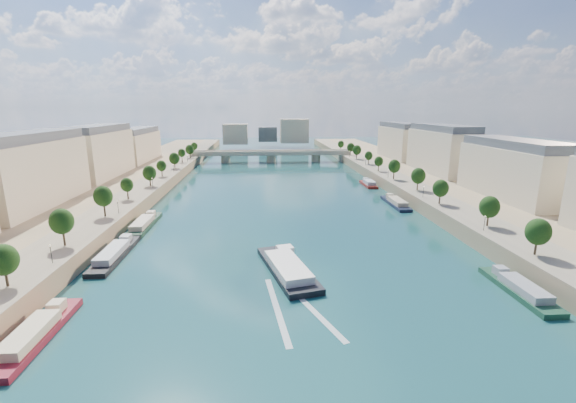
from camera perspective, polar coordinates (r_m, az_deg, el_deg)
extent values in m
plane|color=#0D3539|center=(155.18, -1.19, -0.26)|extent=(700.00, 700.00, 0.00)
cube|color=#9E8460|center=(167.27, -26.65, 0.17)|extent=(44.00, 520.00, 5.00)
cube|color=#9E8460|center=(173.75, 23.26, 0.98)|extent=(44.00, 520.00, 5.00)
cube|color=gray|center=(161.56, -21.83, 1.15)|extent=(14.00, 520.00, 0.10)
cube|color=gray|center=(166.89, 18.76, 1.78)|extent=(14.00, 520.00, 0.10)
cylinder|color=#382B1E|center=(88.62, -36.61, -9.33)|extent=(0.50, 0.50, 3.82)
cylinder|color=#382B1E|center=(108.22, -29.97, -4.60)|extent=(0.50, 0.50, 3.82)
ellipsoid|color=black|center=(107.26, -30.19, -2.77)|extent=(4.80, 4.80, 5.52)
cylinder|color=#382B1E|center=(129.31, -25.48, -1.32)|extent=(0.50, 0.50, 3.82)
ellipsoid|color=black|center=(128.51, -25.64, 0.23)|extent=(4.80, 4.80, 5.52)
cylinder|color=#382B1E|center=(151.27, -22.28, 1.03)|extent=(0.50, 0.50, 3.82)
ellipsoid|color=black|center=(150.59, -22.41, 2.36)|extent=(4.80, 4.80, 5.52)
cylinder|color=#382B1E|center=(173.77, -19.90, 2.77)|extent=(0.50, 0.50, 3.82)
ellipsoid|color=black|center=(173.18, -20.00, 3.94)|extent=(4.80, 4.80, 5.52)
cylinder|color=#382B1E|center=(196.63, -18.06, 4.11)|extent=(0.50, 0.50, 3.82)
ellipsoid|color=black|center=(196.10, -18.14, 5.14)|extent=(4.80, 4.80, 5.52)
cylinder|color=#382B1E|center=(219.73, -16.61, 5.16)|extent=(0.50, 0.50, 3.82)
ellipsoid|color=black|center=(219.26, -16.67, 6.09)|extent=(4.80, 4.80, 5.52)
cylinder|color=#382B1E|center=(243.00, -15.43, 6.01)|extent=(0.50, 0.50, 3.82)
ellipsoid|color=black|center=(242.58, -15.48, 6.85)|extent=(4.80, 4.80, 5.52)
cylinder|color=#382B1E|center=(266.41, -14.45, 6.72)|extent=(0.50, 0.50, 3.82)
ellipsoid|color=black|center=(266.02, -14.50, 7.48)|extent=(4.80, 4.80, 5.52)
cylinder|color=#382B1E|center=(289.91, -13.63, 7.30)|extent=(0.50, 0.50, 3.82)
ellipsoid|color=black|center=(289.55, -13.67, 8.01)|extent=(4.80, 4.80, 5.52)
cylinder|color=#382B1E|center=(103.44, 33.63, -5.87)|extent=(0.50, 0.50, 3.82)
ellipsoid|color=black|center=(102.43, 33.90, -3.97)|extent=(4.80, 4.80, 5.52)
cylinder|color=#382B1E|center=(122.23, 26.90, -2.29)|extent=(0.50, 0.50, 3.82)
ellipsoid|color=black|center=(121.38, 27.08, -0.66)|extent=(4.80, 4.80, 5.52)
cylinder|color=#382B1E|center=(142.60, 22.04, 0.32)|extent=(0.50, 0.50, 3.82)
ellipsoid|color=black|center=(141.87, 22.17, 1.73)|extent=(4.80, 4.80, 5.52)
cylinder|color=#382B1E|center=(163.95, 18.43, 2.27)|extent=(0.50, 0.50, 3.82)
ellipsoid|color=black|center=(163.32, 18.52, 3.50)|extent=(4.80, 4.80, 5.52)
cylinder|color=#382B1E|center=(185.95, 15.65, 3.76)|extent=(0.50, 0.50, 3.82)
ellipsoid|color=black|center=(185.40, 15.72, 4.85)|extent=(4.80, 4.80, 5.52)
cylinder|color=#382B1E|center=(208.40, 13.46, 4.92)|extent=(0.50, 0.50, 3.82)
ellipsoid|color=black|center=(207.90, 13.51, 5.90)|extent=(4.80, 4.80, 5.52)
cylinder|color=#382B1E|center=(231.15, 11.69, 5.85)|extent=(0.50, 0.50, 3.82)
ellipsoid|color=black|center=(230.70, 11.73, 6.73)|extent=(4.80, 4.80, 5.52)
cylinder|color=#382B1E|center=(254.14, 10.23, 6.61)|extent=(0.50, 0.50, 3.82)
ellipsoid|color=black|center=(253.73, 10.27, 7.41)|extent=(4.80, 4.80, 5.52)
cylinder|color=#382B1E|center=(277.29, 9.02, 7.24)|extent=(0.50, 0.50, 3.82)
ellipsoid|color=black|center=(276.92, 9.05, 7.98)|extent=(4.80, 4.80, 5.52)
cylinder|color=#382B1E|center=(300.58, 7.99, 7.77)|extent=(0.50, 0.50, 3.82)
ellipsoid|color=black|center=(300.24, 8.01, 8.45)|extent=(4.80, 4.80, 5.52)
cylinder|color=black|center=(96.97, -31.64, -6.74)|extent=(0.14, 0.14, 4.00)
sphere|color=#FFE5B2|center=(96.33, -31.80, -5.57)|extent=(0.36, 0.36, 0.36)
cylinder|color=black|center=(132.03, -23.86, -0.83)|extent=(0.14, 0.14, 4.00)
sphere|color=#FFE5B2|center=(131.56, -23.95, 0.06)|extent=(0.36, 0.36, 0.36)
cylinder|color=black|center=(169.30, -19.44, 2.56)|extent=(0.14, 0.14, 4.00)
sphere|color=#FFE5B2|center=(168.93, -19.50, 3.26)|extent=(0.36, 0.36, 0.36)
cylinder|color=black|center=(207.59, -16.62, 4.71)|extent=(0.14, 0.14, 4.00)
sphere|color=#FFE5B2|center=(207.29, -16.66, 5.29)|extent=(0.36, 0.36, 0.36)
cylinder|color=black|center=(246.42, -14.68, 6.18)|extent=(0.14, 0.14, 4.00)
sphere|color=#FFE5B2|center=(246.17, -14.71, 6.67)|extent=(0.36, 0.36, 0.36)
cylinder|color=black|center=(116.83, 27.08, -2.96)|extent=(0.14, 0.14, 4.00)
sphere|color=#FFE5B2|center=(116.30, 27.20, -1.97)|extent=(0.36, 0.36, 0.36)
cylinder|color=black|center=(151.26, 19.40, 1.31)|extent=(0.14, 0.14, 4.00)
sphere|color=#FFE5B2|center=(150.85, 19.46, 2.09)|extent=(0.36, 0.36, 0.36)
cylinder|color=black|center=(187.91, 14.63, 3.95)|extent=(0.14, 0.14, 4.00)
sphere|color=#FFE5B2|center=(187.58, 14.67, 4.58)|extent=(0.36, 0.36, 0.36)
cylinder|color=black|center=(225.70, 11.42, 5.70)|extent=(0.14, 0.14, 4.00)
sphere|color=#FFE5B2|center=(225.42, 11.44, 6.23)|extent=(0.36, 0.36, 0.36)
cylinder|color=black|center=(264.14, 9.12, 6.94)|extent=(0.14, 0.14, 4.00)
sphere|color=#FFE5B2|center=(263.91, 9.14, 7.39)|extent=(0.36, 0.36, 0.36)
cube|color=beige|center=(155.81, -33.89, 3.09)|extent=(16.00, 52.00, 20.00)
cube|color=#474C54|center=(154.56, -34.47, 7.31)|extent=(14.72, 50.44, 3.20)
cube|color=beige|center=(207.63, -26.14, 6.12)|extent=(16.00, 52.00, 20.00)
cube|color=#474C54|center=(206.70, -26.48, 9.30)|extent=(14.72, 50.44, 3.20)
cube|color=beige|center=(262.06, -21.50, 7.87)|extent=(16.00, 52.00, 20.00)
cube|color=#474C54|center=(261.32, -21.73, 10.40)|extent=(14.72, 50.44, 3.20)
cube|color=beige|center=(163.97, 30.41, 3.95)|extent=(16.00, 52.00, 20.00)
cube|color=#474C54|center=(162.78, 30.90, 7.97)|extent=(14.72, 50.44, 3.20)
cube|color=beige|center=(213.82, 21.72, 6.73)|extent=(16.00, 52.00, 20.00)
cube|color=#474C54|center=(212.91, 22.00, 9.82)|extent=(14.72, 50.44, 3.20)
cube|color=beige|center=(266.99, 16.36, 8.36)|extent=(16.00, 52.00, 20.00)
cube|color=#474C54|center=(266.26, 16.53, 10.84)|extent=(14.72, 50.44, 3.20)
cube|color=beige|center=(361.83, -7.79, 9.89)|extent=(22.00, 18.00, 18.00)
cube|color=beige|center=(372.44, 0.91, 10.43)|extent=(26.00, 20.00, 22.00)
cube|color=#474C54|center=(386.30, -3.04, 9.94)|extent=(18.00, 16.00, 14.00)
cube|color=#C1B79E|center=(273.81, -2.53, 7.16)|extent=(112.00, 11.00, 2.20)
cube|color=#C1B79E|center=(268.67, -2.50, 7.36)|extent=(112.00, 0.80, 0.90)
cube|color=#C1B79E|center=(278.61, -2.56, 7.59)|extent=(112.00, 0.80, 0.90)
cylinder|color=#C1B79E|center=(275.23, -9.24, 6.26)|extent=(6.40, 6.40, 5.00)
cylinder|color=#C1B79E|center=(274.26, -2.52, 6.39)|extent=(6.40, 6.40, 5.00)
cylinder|color=#C1B79E|center=(277.00, 4.15, 6.44)|extent=(6.40, 6.40, 5.00)
cube|color=#C1B79E|center=(277.71, -13.37, 6.13)|extent=(6.00, 12.00, 5.00)
cube|color=#C1B79E|center=(280.57, 8.22, 6.43)|extent=(6.00, 12.00, 5.00)
cube|color=black|center=(91.88, -0.12, -10.11)|extent=(14.14, 28.72, 1.97)
cube|color=white|center=(89.11, -0.02, -9.58)|extent=(10.49, 18.98, 1.78)
cube|color=white|center=(98.81, -0.46, -7.17)|extent=(4.61, 4.15, 1.80)
cube|color=silver|center=(76.68, -1.66, -15.56)|extent=(4.14, 25.97, 0.04)
cube|color=silver|center=(77.17, 3.26, -15.37)|extent=(10.24, 24.77, 0.04)
cube|color=maroon|center=(80.12, -33.18, -16.39)|extent=(5.00, 23.09, 1.80)
cube|color=beige|center=(77.95, -34.01, -15.93)|extent=(4.10, 12.70, 1.60)
cube|color=beige|center=(84.66, -31.08, -13.12)|extent=(2.50, 2.77, 1.80)
cube|color=black|center=(110.19, -24.14, -7.27)|extent=(5.00, 27.31, 1.80)
cube|color=silver|center=(107.71, -24.62, -6.83)|extent=(4.10, 15.02, 1.60)
cube|color=silver|center=(116.88, -22.90, -5.03)|extent=(2.50, 3.28, 1.80)
cube|color=#163825|center=(133.47, -20.46, -3.35)|extent=(5.00, 26.33, 1.80)
cube|color=beige|center=(131.07, -20.77, -2.91)|extent=(4.10, 14.48, 1.60)
cube|color=beige|center=(140.29, -19.65, -1.71)|extent=(2.50, 3.16, 1.80)
cube|color=#1C4631|center=(95.23, 30.94, -11.36)|extent=(5.00, 21.50, 1.80)
cube|color=#999AA1|center=(93.31, 31.67, -10.81)|extent=(4.10, 11.82, 1.60)
cube|color=#999AA1|center=(99.38, 28.96, -8.96)|extent=(2.50, 2.58, 1.80)
cube|color=#171D33|center=(158.18, 15.63, -0.39)|extent=(5.00, 23.32, 1.80)
cube|color=#C6B294|center=(156.09, 15.89, 0.05)|extent=(4.10, 12.82, 1.60)
cube|color=#C6B294|center=(164.19, 14.86, 0.81)|extent=(2.50, 2.80, 1.80)
cube|color=maroon|center=(194.34, 11.83, 2.40)|extent=(5.00, 17.18, 1.80)
cube|color=silver|center=(192.72, 11.96, 2.82)|extent=(4.10, 9.45, 1.60)
cube|color=silver|center=(198.87, 11.45, 3.21)|extent=(2.50, 2.06, 1.80)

